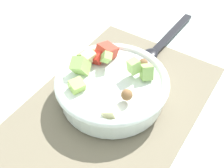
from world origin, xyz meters
The scene contains 4 objects.
ground_plane centered at (0.00, 0.00, 0.00)m, with size 2.40×2.40×0.00m, color silver.
placemat centered at (0.00, 0.00, 0.00)m, with size 0.44×0.30×0.01m, color #756B56.
salad_bowl centered at (-0.01, -0.01, 0.04)m, with size 0.22×0.22×0.09m.
serving_spoon centered at (-0.21, 0.00, 0.01)m, with size 0.23×0.04×0.01m.
Camera 1 is at (0.32, 0.20, 0.45)m, focal length 47.76 mm.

